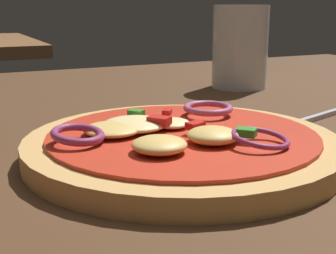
{
  "coord_description": "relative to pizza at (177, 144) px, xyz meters",
  "views": [
    {
      "loc": [
        -0.17,
        -0.33,
        0.16
      ],
      "look_at": [
        -0.0,
        0.03,
        0.06
      ],
      "focal_mm": 52.95,
      "sensor_mm": 36.0,
      "label": 1
    }
  ],
  "objects": [
    {
      "name": "pizza",
      "position": [
        0.0,
        0.0,
        0.0
      ],
      "size": [
        0.25,
        0.25,
        0.03
      ],
      "color": "tan",
      "rests_on": "dining_table"
    },
    {
      "name": "dining_table",
      "position": [
        0.0,
        -0.01,
        -0.03
      ],
      "size": [
        1.3,
        1.1,
        0.04
      ],
      "color": "#4C301C",
      "rests_on": "ground"
    },
    {
      "name": "fork",
      "position": [
        0.17,
        0.05,
        -0.01
      ],
      "size": [
        0.16,
        0.06,
        0.01
      ],
      "color": "silver",
      "rests_on": "dining_table"
    },
    {
      "name": "beer_glass",
      "position": [
        0.22,
        0.25,
        0.04
      ],
      "size": [
        0.08,
        0.08,
        0.11
      ],
      "color": "silver",
      "rests_on": "dining_table"
    }
  ]
}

